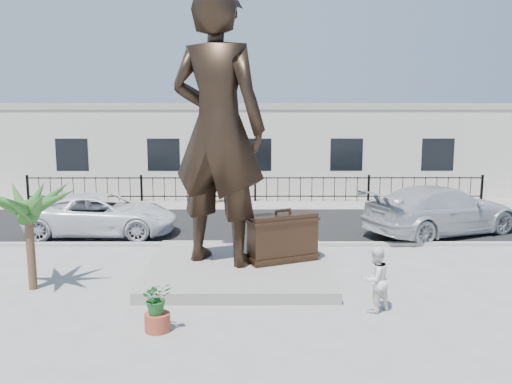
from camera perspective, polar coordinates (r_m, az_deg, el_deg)
ground at (r=15.28m, az=0.03°, el=-9.81°), size 100.00×100.00×0.00m
street at (r=22.98m, az=-0.06°, el=-3.13°), size 40.00×7.00×0.01m
curb at (r=19.57m, az=-0.03°, el=-5.24°), size 40.00×0.25×0.12m
far_sidewalk at (r=26.89m, az=-0.08°, el=-1.23°), size 40.00×2.50×0.02m
plinth at (r=16.66m, az=-1.73°, el=-7.60°), size 5.20×5.20×0.30m
fence at (r=27.58m, az=-0.09°, el=0.29°), size 22.00×0.10×1.20m
building at (r=31.54m, az=-0.11°, el=4.41°), size 28.00×7.00×4.40m
statue at (r=16.15m, az=-3.85°, el=6.38°), size 3.33×2.82×7.75m
suitcase at (r=16.60m, az=2.69°, el=-4.60°), size 2.09×1.39×1.41m
tourist at (r=13.93m, az=11.84°, el=-8.55°), size 0.97×0.93×1.58m
car_white at (r=21.70m, az=-15.17°, el=-2.19°), size 5.48×2.61×1.51m
car_silver at (r=22.16m, az=18.10°, el=-1.73°), size 6.61×4.82×1.78m
worker at (r=27.01m, az=-4.33°, el=0.85°), size 1.41×1.19×1.89m
palm_tree at (r=16.49m, az=-21.36°, el=-9.01°), size 1.80×1.80×3.20m
planter at (r=12.94m, az=-9.83°, el=-12.71°), size 0.56×0.56×0.40m
shrub at (r=12.74m, az=-9.90°, el=-10.39°), size 0.81×0.76×0.72m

